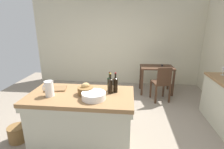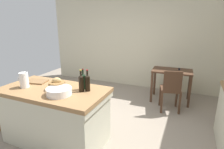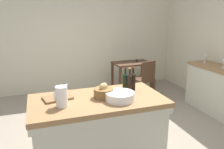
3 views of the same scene
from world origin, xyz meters
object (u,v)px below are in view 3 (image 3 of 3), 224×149
object	(u,v)px
pitcher	(62,96)
wine_bottle_amber	(125,81)
wooden_chair	(144,79)
wine_glass_middle	(205,57)
wine_bottle_green	(129,83)
side_cabinet	(219,91)
wine_bottle_dark	(133,81)
writing_desk	(132,67)
wash_bowl	(120,96)
cutting_board	(58,98)
bread_basket	(103,92)
wine_glass_left	(224,62)
island_table	(98,129)

from	to	relation	value
pitcher	wine_bottle_amber	xyz separation A→B (m)	(0.87, 0.29, 0.01)
wooden_chair	wine_glass_middle	world-z (taller)	wine_glass_middle
wine_bottle_green	side_cabinet	bearing A→B (deg)	16.08
wine_bottle_dark	wine_bottle_amber	bearing A→B (deg)	160.54
writing_desk	wine_glass_middle	bearing A→B (deg)	-44.87
writing_desk	wash_bowl	size ratio (longest dim) A/B	2.65
writing_desk	cutting_board	bearing A→B (deg)	-131.79
wash_bowl	wine_bottle_green	distance (m)	0.32
wooden_chair	wine_glass_middle	xyz separation A→B (m)	(1.09, -0.56, 0.52)
pitcher	wine_bottle_dark	xyz separation A→B (m)	(0.97, 0.25, 0.01)
bread_basket	wine_glass_middle	world-z (taller)	same
wooden_chair	wash_bowl	distance (m)	2.36
wine_glass_left	wine_glass_middle	distance (m)	0.52
bread_basket	cutting_board	xyz separation A→B (m)	(-0.54, 0.13, -0.06)
wooden_chair	bread_basket	world-z (taller)	bread_basket
wash_bowl	bread_basket	distance (m)	0.22
wine_bottle_green	island_table	bearing A→B (deg)	-169.82
writing_desk	wooden_chair	distance (m)	0.59
side_cabinet	wine_glass_left	world-z (taller)	wine_glass_left
island_table	pitcher	world-z (taller)	pitcher
wine_bottle_green	wine_glass_left	world-z (taller)	wine_bottle_green
wine_glass_left	wooden_chair	bearing A→B (deg)	134.73
island_table	bread_basket	distance (m)	0.48
island_table	wine_bottle_amber	distance (m)	0.71
wine_bottle_amber	wine_glass_left	bearing A→B (deg)	13.33
wine_bottle_green	cutting_board	bearing A→B (deg)	176.10
pitcher	wine_bottle_amber	world-z (taller)	wine_bottle_amber
wine_bottle_dark	writing_desk	bearing A→B (deg)	66.11
island_table	cutting_board	size ratio (longest dim) A/B	4.87
bread_basket	pitcher	bearing A→B (deg)	-166.51
bread_basket	wooden_chair	bearing A→B (deg)	50.02
wine_bottle_amber	wine_bottle_green	bearing A→B (deg)	-75.97
island_table	wash_bowl	xyz separation A→B (m)	(0.24, -0.14, 0.46)
side_cabinet	wash_bowl	bearing A→B (deg)	-160.40
island_table	wooden_chair	world-z (taller)	wooden_chair
wooden_chair	cutting_board	xyz separation A→B (m)	(-2.01, -1.63, 0.40)
wine_bottle_amber	cutting_board	bearing A→B (deg)	-178.23
pitcher	wine_glass_middle	distance (m)	3.35
wine_bottle_dark	wine_bottle_amber	size ratio (longest dim) A/B	1.01
wooden_chair	wine_bottle_amber	xyz separation A→B (m)	(-1.12, -1.60, 0.52)
wine_bottle_dark	wine_glass_middle	world-z (taller)	wine_bottle_dark
wooden_chair	wine_bottle_dark	world-z (taller)	wine_bottle_dark
wooden_chair	wine_glass_left	bearing A→B (deg)	-45.27
writing_desk	wooden_chair	bearing A→B (deg)	-84.82
cutting_board	wine_bottle_green	size ratio (longest dim) A/B	1.02
pitcher	bread_basket	size ratio (longest dim) A/B	1.15
writing_desk	wine_bottle_amber	size ratio (longest dim) A/B	2.90
bread_basket	wash_bowl	bearing A→B (deg)	-44.02
wine_glass_left	wash_bowl	bearing A→B (deg)	-160.74
cutting_board	wine_bottle_green	xyz separation A→B (m)	(0.92, -0.06, 0.12)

